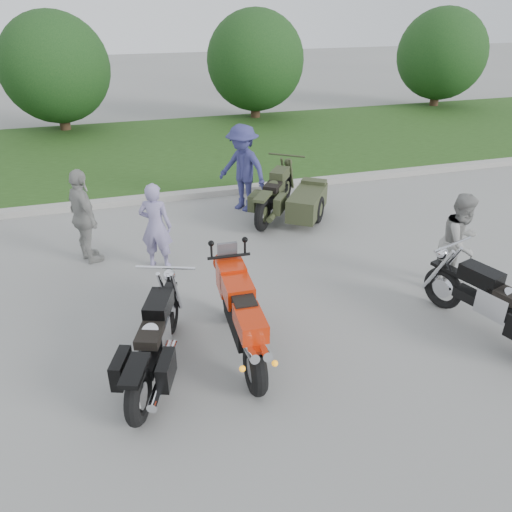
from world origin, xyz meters
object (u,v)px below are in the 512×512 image
object	(u,v)px
cruiser_left	(154,346)
person_denim	(243,168)
sportbike_red	(242,316)
cruiser_sidecar	(293,200)
person_grey	(460,243)
person_stripe	(156,226)
person_back	(84,217)
cruiser_right	(503,309)

from	to	relation	value
cruiser_left	person_denim	size ratio (longest dim) A/B	1.18
cruiser_left	sportbike_red	bearing A→B (deg)	25.23
sportbike_red	cruiser_left	bearing A→B (deg)	-172.31
cruiser_sidecar	person_grey	world-z (taller)	person_grey
sportbike_red	person_stripe	distance (m)	2.94
person_stripe	person_denim	size ratio (longest dim) A/B	0.82
person_stripe	cruiser_left	bearing A→B (deg)	107.07
person_grey	person_back	distance (m)	6.42
cruiser_sidecar	cruiser_right	bearing A→B (deg)	-39.33
cruiser_left	cruiser_right	xyz separation A→B (m)	(4.76, -0.59, 0.01)
person_grey	person_denim	size ratio (longest dim) A/B	0.86
person_grey	cruiser_sidecar	bearing A→B (deg)	92.97
cruiser_sidecar	person_denim	bearing A→B (deg)	171.01
cruiser_right	person_stripe	size ratio (longest dim) A/B	1.50
person_stripe	person_grey	distance (m)	5.10
cruiser_right	cruiser_sidecar	size ratio (longest dim) A/B	1.03
cruiser_right	person_grey	size ratio (longest dim) A/B	1.43
cruiser_left	cruiser_sidecar	bearing A→B (deg)	71.04
person_grey	person_back	world-z (taller)	person_back
cruiser_left	person_stripe	world-z (taller)	person_stripe
person_grey	person_denim	distance (m)	4.97
cruiser_right	person_stripe	xyz separation A→B (m)	(-4.37, 3.52, 0.31)
cruiser_sidecar	person_back	size ratio (longest dim) A/B	1.32
person_back	sportbike_red	bearing A→B (deg)	-172.38
cruiser_left	cruiser_sidecar	size ratio (longest dim) A/B	1.00
person_grey	person_back	size ratio (longest dim) A/B	0.95
person_denim	person_back	size ratio (longest dim) A/B	1.11
person_denim	sportbike_red	bearing A→B (deg)	-51.79
sportbike_red	person_grey	size ratio (longest dim) A/B	1.36
cruiser_left	person_denim	bearing A→B (deg)	83.52
cruiser_right	person_grey	bearing A→B (deg)	62.10
cruiser_right	person_stripe	distance (m)	5.62
person_denim	person_back	xyz separation A→B (m)	(-3.37, -1.60, -0.09)
cruiser_sidecar	person_back	world-z (taller)	person_back
person_back	cruiser_sidecar	bearing A→B (deg)	-102.58
cruiser_sidecar	person_stripe	xyz separation A→B (m)	(-3.06, -1.32, 0.34)
cruiser_sidecar	person_back	distance (m)	4.34
person_grey	person_denim	xyz separation A→B (m)	(-2.45, 4.33, 0.14)
cruiser_left	person_grey	bearing A→B (deg)	29.17
cruiser_right	person_back	size ratio (longest dim) A/B	1.36
person_stripe	person_grey	xyz separation A→B (m)	(4.63, -2.14, 0.04)
cruiser_sidecar	person_back	bearing A→B (deg)	-134.74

